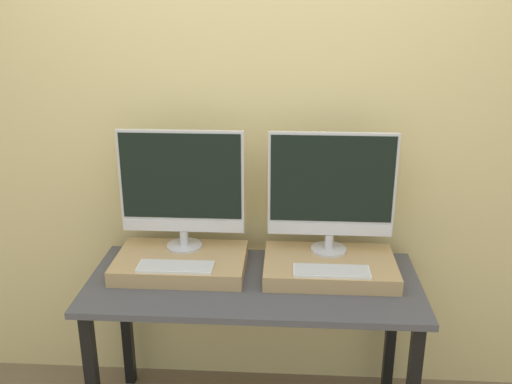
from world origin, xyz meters
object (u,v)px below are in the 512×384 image
Objects in this scene: monitor_left at (182,186)px; keyboard_right at (332,271)px; monitor_right at (331,189)px; keyboard_left at (175,267)px.

monitor_left is 0.79m from keyboard_right.
keyboard_right is (0.69, -0.22, -0.30)m from monitor_left.
monitor_right is (0.69, 0.00, 0.00)m from monitor_left.
keyboard_left is 0.58× the size of monitor_right.
keyboard_left is 0.79m from monitor_right.
monitor_left is 1.00× the size of monitor_right.
monitor_left is at bearing 162.13° from keyboard_right.
monitor_left is 1.73× the size of keyboard_left.
monitor_right is at bearing 90.00° from keyboard_right.
keyboard_right is at bearing 0.00° from keyboard_left.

